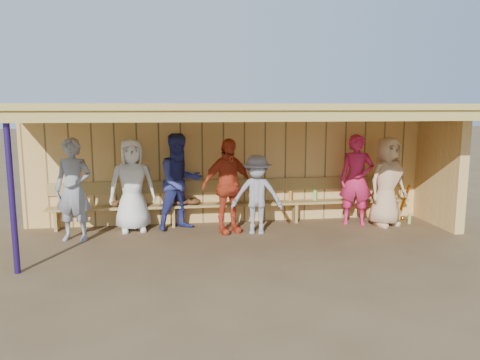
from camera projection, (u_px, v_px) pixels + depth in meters
The scene contains 11 objects.
ground at pixel (243, 238), 8.84m from camera, with size 90.00×90.00×0.00m, color brown.
player_a at pixel (74, 190), 8.53m from camera, with size 0.69×0.46×1.90m, color gray.
player_b at pixel (132, 185), 9.20m from camera, with size 0.90×0.59×1.85m, color white.
player_c at pixel (180, 182), 9.32m from camera, with size 0.94×0.73×1.93m, color navy.
player_d at pixel (228, 186), 9.08m from camera, with size 1.09×0.45×1.85m, color red.
player_e at pixel (257, 195), 9.02m from camera, with size 0.99×0.57×1.54m, color gray.
player_g at pixel (356, 180), 9.71m from camera, with size 0.69×0.45×1.89m, color #D32154.
player_h at pixel (387, 182), 9.61m from camera, with size 0.90×0.59×1.85m, color tan.
dugout_structure at pixel (257, 145), 9.30m from camera, with size 8.80×3.20×2.50m.
bench at pixel (235, 199), 9.85m from camera, with size 7.60×0.34×0.93m.
dugout_equipment at pixel (208, 203), 9.65m from camera, with size 6.26×0.62×0.80m.
Camera 1 is at (-1.25, -8.46, 2.47)m, focal length 35.00 mm.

